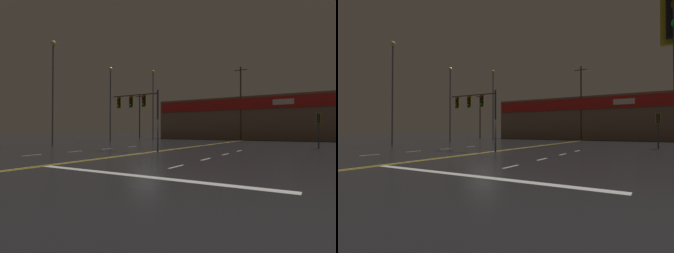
# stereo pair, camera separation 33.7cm
# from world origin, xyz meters

# --- Properties ---
(ground_plane) EXTENTS (200.00, 200.00, 0.00)m
(ground_plane) POSITION_xyz_m (0.00, 0.00, 0.00)
(ground_plane) COLOR black
(road_markings) EXTENTS (16.32, 60.00, 0.01)m
(road_markings) POSITION_xyz_m (1.16, -1.75, 0.00)
(road_markings) COLOR gold
(road_markings) RESTS_ON ground
(traffic_signal_median) EXTENTS (4.61, 0.36, 4.83)m
(traffic_signal_median) POSITION_xyz_m (-1.75, 1.23, 3.76)
(traffic_signal_median) COLOR #38383D
(traffic_signal_median) RESTS_ON ground
(traffic_signal_corner_northeast) EXTENTS (0.42, 0.36, 3.28)m
(traffic_signal_corner_northeast) POSITION_xyz_m (11.09, 11.77, 2.41)
(traffic_signal_corner_northeast) COLOR #38383D
(traffic_signal_corner_northeast) RESTS_ON ground
(streetlight_near_left) EXTENTS (0.56, 0.56, 11.69)m
(streetlight_near_left) POSITION_xyz_m (-14.46, 2.69, 7.25)
(streetlight_near_left) COLOR #59595E
(streetlight_near_left) RESTS_ON ground
(streetlight_far_right) EXTENTS (0.56, 0.56, 10.73)m
(streetlight_far_right) POSITION_xyz_m (-14.62, 12.10, 6.73)
(streetlight_far_right) COLOR #59595E
(streetlight_far_right) RESTS_ON ground
(streetlight_far_median) EXTENTS (0.56, 0.56, 12.15)m
(streetlight_far_median) POSITION_xyz_m (-13.74, 21.78, 7.49)
(streetlight_far_median) COLOR #59595E
(streetlight_far_median) RESTS_ON ground
(building_backdrop) EXTENTS (34.75, 10.23, 7.67)m
(building_backdrop) POSITION_xyz_m (0.00, 35.11, 3.85)
(building_backdrop) COLOR #7A6651
(building_backdrop) RESTS_ON ground
(utility_pole_row) EXTENTS (46.97, 0.26, 12.92)m
(utility_pole_row) POSITION_xyz_m (0.44, 30.18, 5.93)
(utility_pole_row) COLOR #4C3828
(utility_pole_row) RESTS_ON ground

